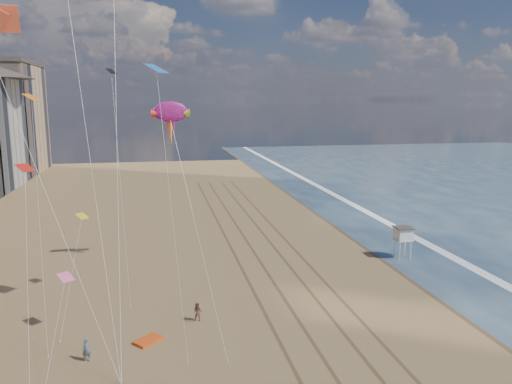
# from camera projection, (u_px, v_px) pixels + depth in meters

# --- Properties ---
(wet_sand) EXTENTS (260.00, 260.00, 0.00)m
(wet_sand) POSITION_uv_depth(u_px,v_px,m) (386.00, 239.00, 64.48)
(wet_sand) COLOR #42301E
(wet_sand) RESTS_ON ground
(foam) EXTENTS (260.00, 260.00, 0.00)m
(foam) POSITION_uv_depth(u_px,v_px,m) (416.00, 238.00, 65.29)
(foam) COLOR white
(foam) RESTS_ON ground
(tracks) EXTENTS (7.68, 120.00, 0.01)m
(tracks) POSITION_uv_depth(u_px,v_px,m) (281.00, 274.00, 51.67)
(tracks) COLOR brown
(tracks) RESTS_ON ground
(lifeguard_stand) EXTENTS (2.00, 2.00, 3.61)m
(lifeguard_stand) POSITION_uv_depth(u_px,v_px,m) (403.00, 234.00, 56.49)
(lifeguard_stand) COLOR white
(lifeguard_stand) RESTS_ON ground
(grounded_kite) EXTENTS (2.34, 2.26, 0.23)m
(grounded_kite) POSITION_uv_depth(u_px,v_px,m) (148.00, 341.00, 37.13)
(grounded_kite) COLOR #E04612
(grounded_kite) RESTS_ON ground
(show_kite) EXTENTS (3.98, 11.28, 26.87)m
(show_kite) POSITION_uv_depth(u_px,v_px,m) (171.00, 112.00, 51.08)
(show_kite) COLOR #9E1873
(show_kite) RESTS_ON ground
(kite_flyer_a) EXTENTS (0.66, 0.49, 1.68)m
(kite_flyer_a) POSITION_uv_depth(u_px,v_px,m) (87.00, 350.00, 34.28)
(kite_flyer_a) COLOR slate
(kite_flyer_a) RESTS_ON ground
(kite_flyer_b) EXTENTS (0.93, 0.82, 1.61)m
(kite_flyer_b) POSITION_uv_depth(u_px,v_px,m) (198.00, 312.00, 40.49)
(kite_flyer_b) COLOR brown
(kite_flyer_b) RESTS_ON ground
(small_kites) EXTENTS (11.61, 13.83, 16.52)m
(small_kites) POSITION_uv_depth(u_px,v_px,m) (87.00, 142.00, 39.29)
(small_kites) COLOR black
(small_kites) RESTS_ON ground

